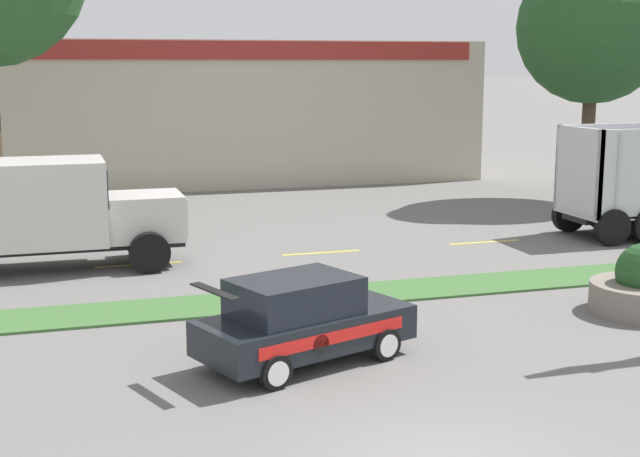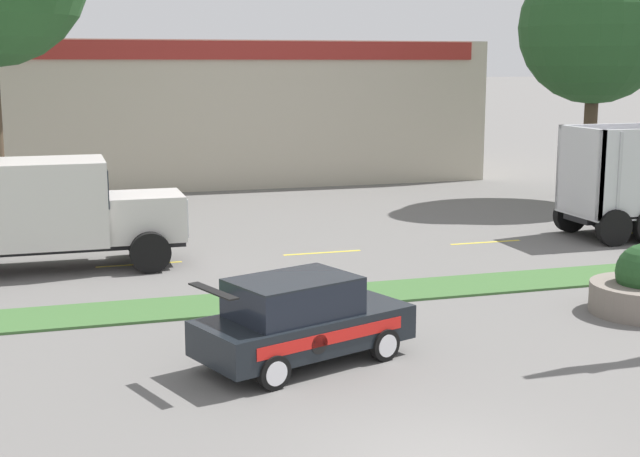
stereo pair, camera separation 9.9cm
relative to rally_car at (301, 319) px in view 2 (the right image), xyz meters
name	(u,v)px [view 2 (the right image)]	position (x,y,z in m)	size (l,w,h in m)	color
grass_verge	(278,300)	(0.67, 4.41, -0.82)	(120.00, 1.90, 0.06)	#3D6633
centre_line_4	(139,264)	(-2.13, 9.35, -0.85)	(2.40, 0.14, 0.01)	yellow
centre_line_5	(322,253)	(3.27, 9.35, -0.85)	(2.40, 0.14, 0.01)	yellow
centre_line_6	(485,242)	(8.67, 9.35, -0.85)	(2.40, 0.14, 0.01)	yellow
centre_line_7	(632,233)	(14.07, 9.35, -0.85)	(2.40, 0.14, 0.01)	yellow
rally_car	(301,319)	(0.00, 0.00, 0.00)	(4.47, 3.09, 1.72)	black
store_building_backdrop	(104,111)	(-1.82, 29.07, 2.43)	(34.76, 12.10, 6.56)	#BCB29E
tree_behind_left	(597,12)	(16.58, 15.88, 6.71)	(6.05, 6.05, 11.51)	#473828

